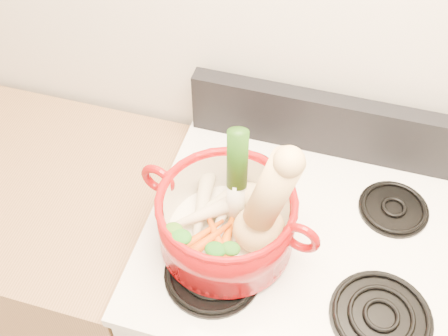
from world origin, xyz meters
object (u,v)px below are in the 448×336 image
(stove_body, at_px, (289,325))
(leek, at_px, (236,179))
(squash, at_px, (261,203))
(dutch_oven, at_px, (226,221))

(stove_body, xyz_separation_m, leek, (-0.17, -0.03, 0.69))
(squash, bearing_deg, leek, 122.52)
(dutch_oven, height_order, squash, squash)
(stove_body, height_order, leek, leek)
(dutch_oven, bearing_deg, squash, 7.37)
(dutch_oven, relative_size, leek, 1.05)
(stove_body, xyz_separation_m, dutch_oven, (-0.18, -0.07, 0.58))
(stove_body, height_order, dutch_oven, dutch_oven)
(dutch_oven, height_order, leek, leek)
(squash, bearing_deg, stove_body, 13.63)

